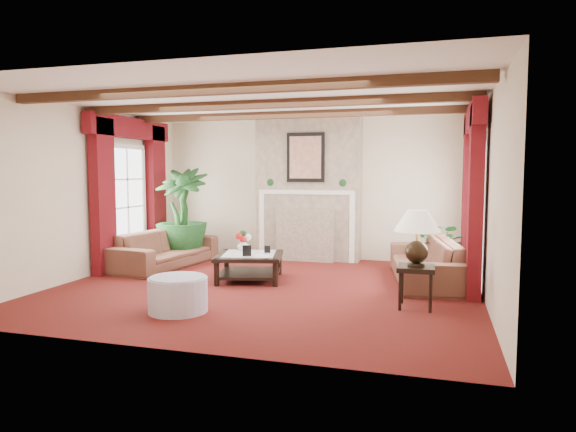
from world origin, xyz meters
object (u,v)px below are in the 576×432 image
(sofa_left, at_px, (166,243))
(potted_palm, at_px, (182,234))
(sofa_right, at_px, (425,254))
(side_table, at_px, (416,287))
(ottoman, at_px, (178,295))
(coffee_table, at_px, (250,267))

(sofa_left, height_order, potted_palm, potted_palm)
(sofa_left, distance_m, sofa_right, 4.46)
(side_table, bearing_deg, ottoman, -160.24)
(side_table, xyz_separation_m, ottoman, (-2.75, -0.99, -0.06))
(potted_palm, bearing_deg, coffee_table, -35.59)
(potted_palm, bearing_deg, sofa_left, -87.32)
(side_table, relative_size, ottoman, 0.74)
(sofa_right, xyz_separation_m, side_table, (-0.07, -1.59, -0.17))
(sofa_left, relative_size, coffee_table, 2.25)
(side_table, height_order, ottoman, side_table)
(coffee_table, distance_m, side_table, 2.73)
(sofa_right, height_order, side_table, sofa_right)
(sofa_left, xyz_separation_m, potted_palm, (-0.03, 0.67, 0.06))
(ottoman, bearing_deg, potted_palm, 117.08)
(coffee_table, relative_size, ottoman, 1.40)
(sofa_left, bearing_deg, sofa_right, -83.82)
(sofa_right, height_order, ottoman, sofa_right)
(potted_palm, distance_m, coffee_table, 2.32)
(sofa_left, bearing_deg, potted_palm, 9.32)
(potted_palm, distance_m, side_table, 4.99)
(sofa_right, relative_size, side_table, 4.39)
(sofa_left, xyz_separation_m, side_table, (4.39, -1.62, -0.16))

